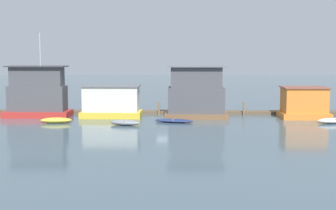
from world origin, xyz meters
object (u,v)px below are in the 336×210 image
Objects in this scene: houseboat_orange at (304,103)px; houseboat_brown at (196,94)px; houseboat_red at (37,94)px; mooring_post_near_left at (159,108)px; houseboat_yellow at (111,102)px; dinghy_yellow at (56,120)px; dinghy_navy at (174,121)px; dinghy_white at (333,121)px; mooring_post_centre at (244,108)px; mooring_post_far_right at (11,105)px; dinghy_grey at (125,123)px.

houseboat_brown is at bearing 179.52° from houseboat_orange.
mooring_post_near_left is at bearing 9.37° from houseboat_red.
houseboat_yellow is 4.66× the size of mooring_post_near_left.
dinghy_yellow is at bearing -145.94° from mooring_post_near_left.
dinghy_yellow is at bearing -176.46° from dinghy_navy.
mooring_post_centre is at bearing 142.55° from dinghy_white.
houseboat_red is at bearing -174.55° from mooring_post_centre.
houseboat_red is at bearing -30.24° from mooring_post_far_right.
houseboat_yellow is at bearing -0.82° from houseboat_red.
dinghy_grey is 15.99m from mooring_post_far_right.
houseboat_red reaches higher than houseboat_brown.
houseboat_yellow is at bearing 170.31° from dinghy_white.
mooring_post_near_left is (-4.08, 2.25, -1.82)m from houseboat_brown.
houseboat_orange is at bearing -21.31° from mooring_post_centre.
houseboat_orange is 1.56× the size of dinghy_grey.
dinghy_grey is at bearing -140.50° from houseboat_brown.
houseboat_red is at bearing 125.28° from dinghy_yellow.
dinghy_yellow is at bearing 169.50° from dinghy_grey.
houseboat_red is 1.35× the size of houseboat_brown.
houseboat_orange reaches higher than mooring_post_centre.
houseboat_yellow is 1.28× the size of houseboat_orange.
houseboat_yellow reaches higher than mooring_post_near_left.
mooring_post_near_left reaches higher than dinghy_white.
houseboat_yellow is (8.01, -0.12, -0.78)m from houseboat_red.
houseboat_orange is at bearing 14.65° from dinghy_navy.
dinghy_navy is 2.83× the size of mooring_post_centre.
mooring_post_far_right is 26.16m from mooring_post_centre.
dinghy_yellow is 7.12m from dinghy_grey.
houseboat_brown is at bearing -0.35° from houseboat_red.
houseboat_yellow is 20.48m from houseboat_orange.
mooring_post_far_right reaches higher than mooring_post_near_left.
houseboat_yellow is 5.57m from mooring_post_near_left.
mooring_post_centre reaches higher than dinghy_navy.
mooring_post_centre is at bearing 0.00° from mooring_post_far_right.
houseboat_red reaches higher than houseboat_yellow.
dinghy_yellow reaches higher than dinghy_white.
houseboat_yellow is at bearing -171.12° from mooring_post_centre.
houseboat_orange is (20.48, -0.08, -0.06)m from houseboat_yellow.
mooring_post_near_left is at bearing 24.33° from houseboat_yellow.
houseboat_yellow is 1.92× the size of dinghy_white.
mooring_post_centre is (-6.01, 2.35, -0.85)m from houseboat_orange.
houseboat_yellow reaches higher than dinghy_grey.
houseboat_yellow is 4.40× the size of mooring_post_centre.
houseboat_yellow is 11.92m from mooring_post_far_right.
mooring_post_centre is at bearing 37.67° from dinghy_navy.
mooring_post_near_left is (-15.48, 2.35, -0.89)m from houseboat_orange.
houseboat_red reaches higher than mooring_post_far_right.
houseboat_red is 30.75m from dinghy_white.
houseboat_red is at bearing -170.63° from mooring_post_near_left.
mooring_post_far_right is at bearing 135.93° from dinghy_yellow.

